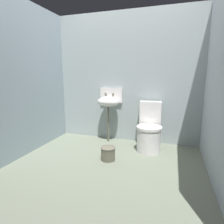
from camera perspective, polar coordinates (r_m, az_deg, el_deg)
name	(u,v)px	position (r m, az deg, el deg)	size (l,w,h in m)	color
ground_plane	(106,168)	(2.74, -1.87, -16.52)	(3.01, 2.63, 0.08)	slate
wall_back	(127,78)	(3.54, 4.48, 10.02)	(3.01, 0.10, 2.32)	#9AA6A8
wall_left	(24,79)	(3.22, -25.00, 8.89)	(0.10, 2.43, 2.32)	#92A4B0
toilet_near_wall	(149,131)	(3.19, 11.14, -5.57)	(0.43, 0.62, 0.78)	white
sink	(109,101)	(3.45, -0.96, 3.27)	(0.42, 0.35, 0.99)	#615E4C
bucket	(108,153)	(2.83, -1.19, -12.27)	(0.22, 0.22, 0.20)	#615E4C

